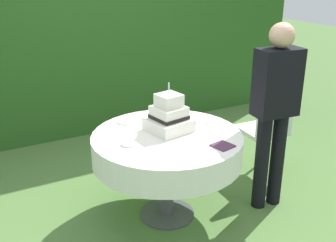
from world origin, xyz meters
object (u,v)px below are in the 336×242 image
(serving_plate_near, at_px, (203,122))
(serving_plate_far, at_px, (126,122))
(serving_plate_left, at_px, (129,144))
(garden_chair, at_px, (267,126))
(cake_table, at_px, (167,148))
(standing_person, at_px, (275,106))
(napkin_stack, at_px, (223,146))
(wedding_cake, at_px, (169,117))

(serving_plate_near, distance_m, serving_plate_far, 0.66)
(serving_plate_left, height_order, garden_chair, garden_chair)
(cake_table, relative_size, serving_plate_left, 10.06)
(serving_plate_near, bearing_deg, serving_plate_far, 151.51)
(garden_chair, distance_m, standing_person, 0.65)
(serving_plate_left, relative_size, napkin_stack, 0.84)
(garden_chair, xyz_separation_m, standing_person, (-0.32, -0.41, 0.39))
(wedding_cake, bearing_deg, standing_person, -23.28)
(serving_plate_far, bearing_deg, garden_chair, -10.89)
(standing_person, bearing_deg, serving_plate_far, 147.12)
(wedding_cake, bearing_deg, napkin_stack, -66.50)
(wedding_cake, relative_size, serving_plate_left, 3.35)
(wedding_cake, relative_size, standing_person, 0.25)
(serving_plate_near, distance_m, serving_plate_left, 0.75)
(standing_person, bearing_deg, napkin_stack, -168.44)
(serving_plate_left, bearing_deg, serving_plate_near, 9.28)
(napkin_stack, bearing_deg, garden_chair, 30.18)
(napkin_stack, xyz_separation_m, standing_person, (0.60, 0.12, 0.18))
(cake_table, bearing_deg, serving_plate_left, -174.93)
(serving_plate_near, bearing_deg, serving_plate_left, -170.72)
(napkin_stack, bearing_deg, serving_plate_far, 119.20)
(serving_plate_far, height_order, napkin_stack, serving_plate_far)
(wedding_cake, xyz_separation_m, serving_plate_near, (0.34, 0.01, -0.11))
(wedding_cake, relative_size, garden_chair, 0.45)
(standing_person, bearing_deg, wedding_cake, 156.72)
(wedding_cake, bearing_deg, serving_plate_left, -165.01)
(serving_plate_near, distance_m, garden_chair, 0.81)
(napkin_stack, height_order, standing_person, standing_person)
(serving_plate_far, relative_size, serving_plate_left, 1.24)
(serving_plate_left, relative_size, standing_person, 0.08)
(cake_table, distance_m, serving_plate_far, 0.46)
(cake_table, relative_size, napkin_stack, 8.46)
(cake_table, relative_size, garden_chair, 1.36)
(napkin_stack, distance_m, garden_chair, 1.08)
(serving_plate_near, relative_size, napkin_stack, 0.94)
(serving_plate_left, distance_m, standing_person, 1.24)
(cake_table, relative_size, wedding_cake, 3.00)
(cake_table, distance_m, garden_chair, 1.19)
(serving_plate_left, xyz_separation_m, standing_person, (1.20, -0.24, 0.18))
(napkin_stack, height_order, garden_chair, garden_chair)
(serving_plate_far, xyz_separation_m, serving_plate_left, (-0.16, -0.44, 0.00))
(serving_plate_near, xyz_separation_m, standing_person, (0.46, -0.36, 0.18))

